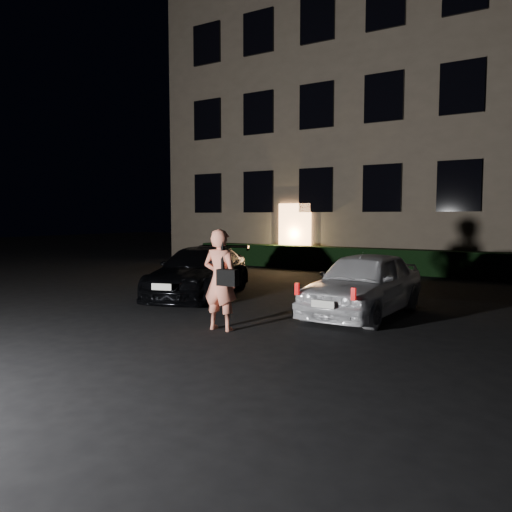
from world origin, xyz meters
The scene contains 6 objects.
ground centered at (0.00, 0.00, 0.00)m, with size 80.00×80.00×0.00m, color black.
building centered at (0.00, 14.99, 6.00)m, with size 20.00×8.11×12.00m.
hedge centered at (0.00, 10.50, 0.42)m, with size 15.00×0.70×0.85m, color black.
sedan centered at (-2.08, 2.98, 0.61)m, with size 2.83×4.49×1.21m.
hatch centered at (2.21, 2.84, 0.64)m, with size 1.66×3.82×1.28m.
man centered at (0.54, 0.22, 0.89)m, with size 0.75×0.47×1.77m.
Camera 1 is at (5.58, -6.80, 1.99)m, focal length 35.00 mm.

